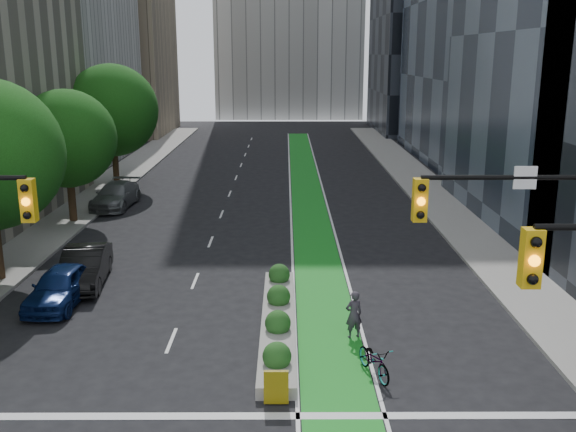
{
  "coord_description": "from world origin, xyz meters",
  "views": [
    {
      "loc": [
        1.47,
        -14.5,
        9.67
      ],
      "look_at": [
        1.57,
        11.74,
        3.0
      ],
      "focal_mm": 40.0,
      "sensor_mm": 36.0,
      "label": 1
    }
  ],
  "objects_px": {
    "cyclist": "(354,315)",
    "parked_car_left_near": "(60,286)",
    "parked_car_left_mid": "(84,267)",
    "bicycle": "(374,360)",
    "parked_car_left_far": "(116,195)",
    "median_planter": "(278,318)"
  },
  "relations": [
    {
      "from": "parked_car_left_mid",
      "to": "parked_car_left_far",
      "type": "height_order",
      "value": "parked_car_left_mid"
    },
    {
      "from": "parked_car_left_near",
      "to": "parked_car_left_far",
      "type": "bearing_deg",
      "value": 99.79
    },
    {
      "from": "parked_car_left_near",
      "to": "parked_car_left_far",
      "type": "height_order",
      "value": "parked_car_left_far"
    },
    {
      "from": "median_planter",
      "to": "parked_car_left_far",
      "type": "relative_size",
      "value": 1.9
    },
    {
      "from": "cyclist",
      "to": "parked_car_left_mid",
      "type": "distance_m",
      "value": 12.24
    },
    {
      "from": "median_planter",
      "to": "bicycle",
      "type": "relative_size",
      "value": 5.25
    },
    {
      "from": "median_planter",
      "to": "cyclist",
      "type": "relative_size",
      "value": 5.95
    },
    {
      "from": "cyclist",
      "to": "median_planter",
      "type": "bearing_deg",
      "value": -36.84
    },
    {
      "from": "median_planter",
      "to": "parked_car_left_mid",
      "type": "distance_m",
      "value": 9.53
    },
    {
      "from": "bicycle",
      "to": "parked_car_left_far",
      "type": "distance_m",
      "value": 26.3
    },
    {
      "from": "parked_car_left_near",
      "to": "parked_car_left_mid",
      "type": "relative_size",
      "value": 0.91
    },
    {
      "from": "parked_car_left_far",
      "to": "median_planter",
      "type": "bearing_deg",
      "value": -57.36
    },
    {
      "from": "cyclist",
      "to": "parked_car_left_near",
      "type": "relative_size",
      "value": 0.39
    },
    {
      "from": "parked_car_left_mid",
      "to": "parked_car_left_far",
      "type": "bearing_deg",
      "value": 92.73
    },
    {
      "from": "parked_car_left_far",
      "to": "bicycle",
      "type": "bearing_deg",
      "value": -55.46
    },
    {
      "from": "parked_car_left_far",
      "to": "parked_car_left_mid",
      "type": "bearing_deg",
      "value": -77.59
    },
    {
      "from": "cyclist",
      "to": "parked_car_left_mid",
      "type": "relative_size",
      "value": 0.35
    },
    {
      "from": "median_planter",
      "to": "cyclist",
      "type": "height_order",
      "value": "cyclist"
    },
    {
      "from": "bicycle",
      "to": "parked_car_left_near",
      "type": "distance_m",
      "value": 13.01
    },
    {
      "from": "bicycle",
      "to": "parked_car_left_far",
      "type": "height_order",
      "value": "parked_car_left_far"
    },
    {
      "from": "median_planter",
      "to": "parked_car_left_near",
      "type": "relative_size",
      "value": 2.32
    },
    {
      "from": "parked_car_left_near",
      "to": "parked_car_left_mid",
      "type": "height_order",
      "value": "parked_car_left_mid"
    }
  ]
}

